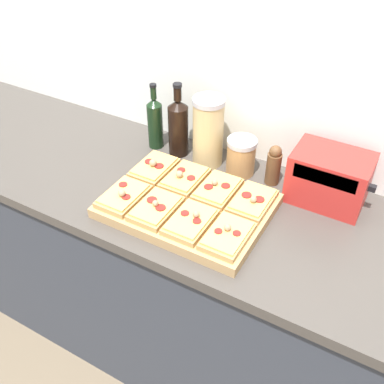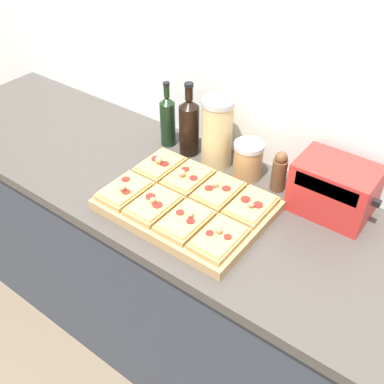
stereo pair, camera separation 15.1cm
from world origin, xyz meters
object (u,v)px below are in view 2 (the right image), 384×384
grain_jar_tall (217,133)px  toaster_oven (333,189)px  olive_oil_bottle (168,120)px  cutting_board (187,205)px  wine_bottle (189,126)px  grain_jar_short (248,160)px  pepper_mill (279,171)px

grain_jar_tall → toaster_oven: grain_jar_tall is taller
olive_oil_bottle → grain_jar_tall: 0.24m
olive_oil_bottle → grain_jar_tall: same height
cutting_board → wine_bottle: bearing=125.7°
cutting_board → grain_jar_short: 0.30m
toaster_oven → olive_oil_bottle: bearing=179.9°
toaster_oven → cutting_board: bearing=-143.7°
cutting_board → toaster_oven: toaster_oven is taller
grain_jar_tall → pepper_mill: (0.27, 0.00, -0.06)m
olive_oil_bottle → toaster_oven: 0.70m
grain_jar_tall → toaster_oven: bearing=-0.1°
grain_jar_tall → toaster_oven: size_ratio=0.97×
toaster_oven → wine_bottle: bearing=179.9°
cutting_board → grain_jar_tall: bearing=104.9°
toaster_oven → grain_jar_tall: bearing=179.9°
olive_oil_bottle → wine_bottle: wine_bottle is taller
grain_jar_short → pepper_mill: 0.13m
cutting_board → olive_oil_bottle: (-0.31, 0.29, 0.09)m
cutting_board → grain_jar_short: size_ratio=3.76×
grain_jar_short → pepper_mill: pepper_mill is taller
olive_oil_bottle → wine_bottle: size_ratio=0.91×
grain_jar_short → toaster_oven: 0.33m
olive_oil_bottle → grain_jar_tall: size_ratio=1.00×
cutting_board → toaster_oven: size_ratio=1.91×
olive_oil_bottle → cutting_board: bearing=-42.5°
toaster_oven → pepper_mill: bearing=179.8°
pepper_mill → toaster_oven: bearing=-0.2°
olive_oil_bottle → wine_bottle: 0.11m
olive_oil_bottle → grain_jar_short: size_ratio=1.90×
wine_bottle → grain_jar_tall: bearing=0.0°
olive_oil_bottle → grain_jar_short: (0.38, 0.00, -0.04)m
cutting_board → pepper_mill: bearing=56.3°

